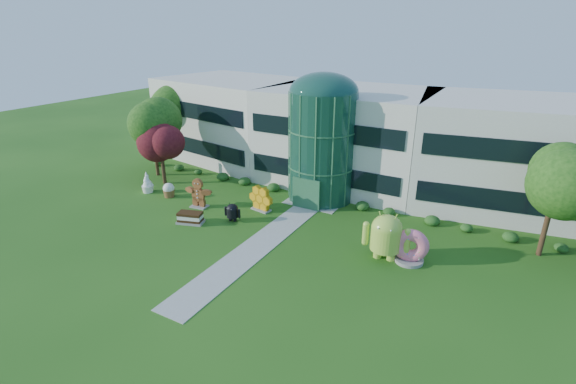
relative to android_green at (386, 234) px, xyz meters
The scene contains 14 objects.
ground 9.74m from the android_green, 154.40° to the right, with size 140.00×140.00×0.00m, color #215114.
building 16.55m from the android_green, 121.81° to the left, with size 46.00×15.00×9.30m, color beige, non-canonical shape.
atrium 12.04m from the android_green, 137.54° to the left, with size 6.00×6.00×9.80m, color #194738.
walkway 9.07m from the android_green, 166.14° to the right, with size 2.40×20.00×0.04m, color #9E9E93.
tree_red 24.37m from the android_green, behind, with size 4.00×4.00×6.00m, color #3F0C14, non-canonical shape.
trees_backdrop 12.57m from the android_green, 134.12° to the left, with size 52.00×8.00×8.40m, color #164110, non-canonical shape.
android_green is the anchor object (origin of this frame).
android_black 12.81m from the android_green, behind, with size 1.55×1.04×1.77m, color black, non-canonical shape.
donut 1.80m from the android_green, 15.24° to the left, with size 2.44×1.17×2.54m, color #FC6086, non-canonical shape.
gingerbread 17.08m from the android_green, behind, with size 2.94×1.13×2.71m, color brown, non-canonical shape.
ice_cream_sandwich 15.78m from the android_green, behind, with size 2.15×1.08×0.96m, color black, non-canonical shape.
honeycomb 12.19m from the android_green, 167.58° to the left, with size 2.59×0.92×2.03m, color #F1A918, non-canonical shape.
froyo 23.77m from the android_green, behind, with size 1.20×1.20×2.06m, color white, non-canonical shape.
cupcake 21.16m from the android_green, behind, with size 1.15×1.15×1.38m, color white, non-canonical shape.
Camera 1 is at (15.18, -21.12, 15.16)m, focal length 26.00 mm.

